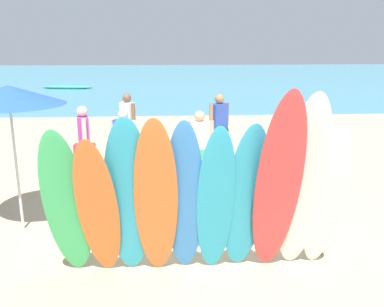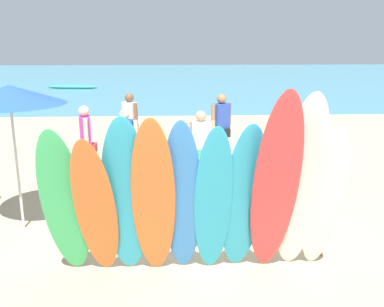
% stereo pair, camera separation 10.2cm
% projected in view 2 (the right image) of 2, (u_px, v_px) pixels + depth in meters
% --- Properties ---
extents(ground, '(60.00, 60.00, 0.00)m').
position_uv_depth(ground, '(179.00, 108.00, 19.54)').
color(ground, tan).
extents(ocean_water, '(60.00, 40.00, 0.02)m').
position_uv_depth(ocean_water, '(176.00, 77.00, 36.87)').
color(ocean_water, teal).
rests_on(ocean_water, ground).
extents(surfboard_rack, '(3.68, 0.07, 0.72)m').
position_uv_depth(surfboard_rack, '(197.00, 220.00, 5.88)').
color(surfboard_rack, brown).
rests_on(surfboard_rack, ground).
extents(surfboard_green_0, '(0.59, 0.79, 2.09)m').
position_uv_depth(surfboard_green_0, '(64.00, 205.00, 5.16)').
color(surfboard_green_0, '#38B266').
rests_on(surfboard_green_0, ground).
extents(surfboard_orange_1, '(0.55, 0.91, 2.01)m').
position_uv_depth(surfboard_orange_1, '(96.00, 211.00, 5.10)').
color(surfboard_orange_1, orange).
rests_on(surfboard_orange_1, ground).
extents(surfboard_teal_2, '(0.62, 0.83, 2.24)m').
position_uv_depth(surfboard_teal_2, '(126.00, 200.00, 5.13)').
color(surfboard_teal_2, '#289EC6').
rests_on(surfboard_teal_2, ground).
extents(surfboard_orange_3, '(0.54, 0.82, 2.23)m').
position_uv_depth(surfboard_orange_3, '(154.00, 201.00, 5.11)').
color(surfboard_orange_3, orange).
rests_on(surfboard_orange_3, ground).
extents(surfboard_blue_4, '(0.52, 0.78, 2.18)m').
position_uv_depth(surfboard_blue_4, '(182.00, 201.00, 5.21)').
color(surfboard_blue_4, '#337AD1').
rests_on(surfboard_blue_4, ground).
extents(surfboard_teal_5, '(0.49, 0.74, 2.11)m').
position_uv_depth(surfboard_teal_5, '(213.00, 203.00, 5.20)').
color(surfboard_teal_5, '#289EC6').
rests_on(surfboard_teal_5, ground).
extents(surfboard_teal_6, '(0.58, 0.79, 2.13)m').
position_uv_depth(surfboard_teal_6, '(243.00, 201.00, 5.25)').
color(surfboard_teal_6, '#289EC6').
rests_on(surfboard_teal_6, ground).
extents(surfboard_red_7, '(0.61, 1.13, 2.56)m').
position_uv_depth(surfboard_red_7, '(275.00, 190.00, 5.02)').
color(surfboard_red_7, '#D13D42').
rests_on(surfboard_red_7, ground).
extents(surfboard_white_8, '(0.64, 0.93, 2.49)m').
position_uv_depth(surfboard_white_8, '(301.00, 188.00, 5.19)').
color(surfboard_white_8, white).
rests_on(surfboard_white_8, ground).
extents(surfboard_white_9, '(0.51, 0.77, 2.09)m').
position_uv_depth(surfboard_white_9, '(324.00, 201.00, 5.32)').
color(surfboard_white_9, white).
rests_on(surfboard_white_9, ground).
extents(beachgoer_photographing, '(0.57, 0.34, 1.60)m').
position_uv_depth(beachgoer_photographing, '(125.00, 140.00, 9.12)').
color(beachgoer_photographing, beige).
rests_on(beachgoer_photographing, ground).
extents(beachgoer_by_water, '(0.61, 0.26, 1.62)m').
position_uv_depth(beachgoer_by_water, '(201.00, 143.00, 8.86)').
color(beachgoer_by_water, tan).
rests_on(beachgoer_by_water, ground).
extents(beachgoer_strolling, '(0.54, 0.45, 1.75)m').
position_uv_depth(beachgoer_strolling, '(221.00, 123.00, 10.57)').
color(beachgoer_strolling, '#9E704C').
rests_on(beachgoer_strolling, ground).
extents(beachgoer_near_rack, '(0.44, 0.52, 1.70)m').
position_uv_depth(beachgoer_near_rack, '(130.00, 120.00, 11.13)').
color(beachgoer_near_rack, brown).
rests_on(beachgoer_near_rack, ground).
extents(beachgoer_midbeach, '(0.44, 0.62, 1.68)m').
position_uv_depth(beachgoer_midbeach, '(86.00, 138.00, 9.12)').
color(beachgoer_midbeach, beige).
rests_on(beachgoer_midbeach, ground).
extents(beach_umbrella, '(1.70, 1.70, 2.36)m').
position_uv_depth(beach_umbrella, '(9.00, 95.00, 6.42)').
color(beach_umbrella, silver).
rests_on(beach_umbrella, ground).
extents(distant_boat, '(3.46, 1.13, 0.27)m').
position_uv_depth(distant_boat, '(73.00, 87.00, 27.78)').
color(distant_boat, teal).
rests_on(distant_boat, ground).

